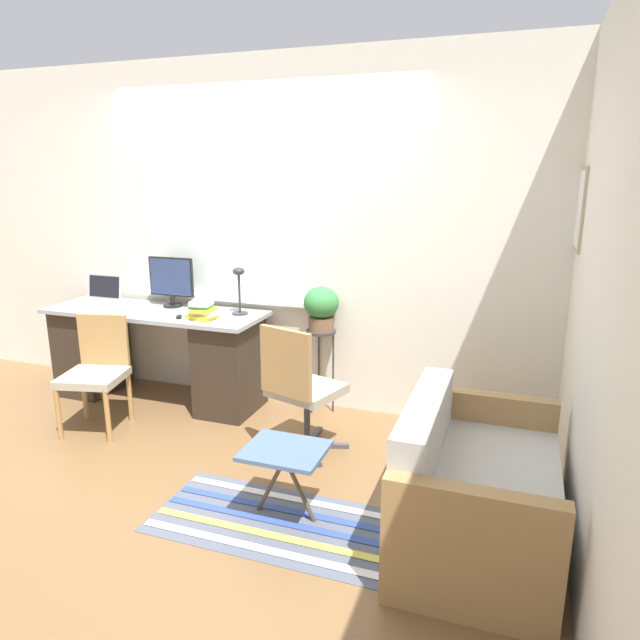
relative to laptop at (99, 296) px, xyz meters
The scene contains 17 objects.
ground_plane 1.69m from the laptop, 15.52° to the right, with size 14.00×14.00×0.00m, color brown.
wall_back_with_window 1.54m from the laptop, 11.18° to the left, with size 9.00×0.12×2.70m.
wall_right_with_picture 3.79m from the laptop, ahead, with size 0.08×9.00×2.70m.
desk 0.75m from the laptop, ahead, with size 1.81×0.60×0.77m.
laptop is the anchor object (origin of this frame).
monitor 0.71m from the laptop, ahead, with size 0.40×0.15×0.41m.
keyboard 0.70m from the laptop, 21.20° to the right, with size 0.42×0.14×0.02m.
mouse 1.00m from the laptop, 15.52° to the right, with size 0.04×0.06×0.03m.
desk_lamp 1.34m from the laptop, ahead, with size 0.12×0.12×0.37m.
book_stack 1.16m from the laptop, 11.15° to the right, with size 0.24×0.19×0.14m.
desk_chair_wooden 0.93m from the laptop, 53.55° to the right, with size 0.50×0.51×0.82m.
office_chair_swivel 2.17m from the laptop, 15.47° to the right, with size 0.56×0.57×0.90m.
couch_loveseat 3.49m from the laptop, 20.16° to the right, with size 0.74×1.17×0.75m.
plant_stand 1.98m from the laptop, ahead, with size 0.23×0.23×0.66m.
potted_plant 1.96m from the laptop, ahead, with size 0.27×0.27×0.34m.
floor_rug_striped 2.83m from the laptop, 30.39° to the right, with size 1.56×0.65×0.01m.
folding_stool 2.64m from the laptop, 29.77° to the right, with size 0.43×0.37×0.41m.
Camera 1 is at (1.94, -3.45, 1.84)m, focal length 32.00 mm.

